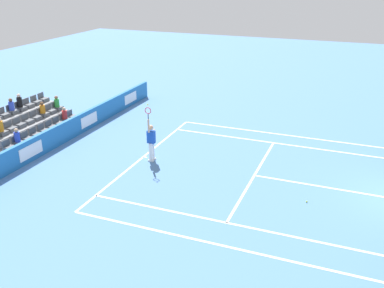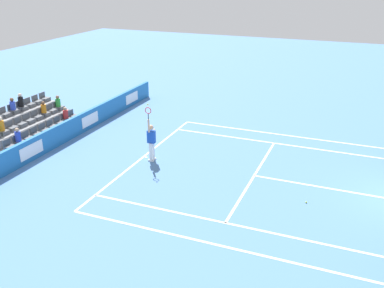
# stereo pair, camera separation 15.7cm
# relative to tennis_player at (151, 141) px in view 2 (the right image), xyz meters

# --- Properties ---
(line_baseline) EXTENTS (10.97, 0.10, 0.01)m
(line_baseline) POSITION_rel_tennis_player_xyz_m (-0.22, -0.58, -0.99)
(line_baseline) COLOR white
(line_baseline) RESTS_ON ground
(line_service) EXTENTS (8.23, 0.10, 0.01)m
(line_service) POSITION_rel_tennis_player_xyz_m (-0.22, 4.91, -0.99)
(line_service) COLOR white
(line_service) RESTS_ON ground
(line_centre_service) EXTENTS (0.10, 6.40, 0.01)m
(line_centre_service) POSITION_rel_tennis_player_xyz_m (-0.22, 8.11, -0.99)
(line_centre_service) COLOR white
(line_centre_service) RESTS_ON ground
(line_singles_sideline_left) EXTENTS (0.10, 11.89, 0.01)m
(line_singles_sideline_left) POSITION_rel_tennis_player_xyz_m (3.90, 5.37, -0.99)
(line_singles_sideline_left) COLOR white
(line_singles_sideline_left) RESTS_ON ground
(line_singles_sideline_right) EXTENTS (0.10, 11.89, 0.01)m
(line_singles_sideline_right) POSITION_rel_tennis_player_xyz_m (-4.33, 5.37, -0.99)
(line_singles_sideline_right) COLOR white
(line_singles_sideline_right) RESTS_ON ground
(line_doubles_sideline_left) EXTENTS (0.10, 11.89, 0.01)m
(line_doubles_sideline_left) POSITION_rel_tennis_player_xyz_m (5.27, 5.37, -0.99)
(line_doubles_sideline_left) COLOR white
(line_doubles_sideline_left) RESTS_ON ground
(line_doubles_sideline_right) EXTENTS (0.10, 11.89, 0.01)m
(line_doubles_sideline_right) POSITION_rel_tennis_player_xyz_m (-5.70, 5.37, -0.99)
(line_doubles_sideline_right) COLOR white
(line_doubles_sideline_right) RESTS_ON ground
(line_centre_mark) EXTENTS (0.10, 0.20, 0.01)m
(line_centre_mark) POSITION_rel_tennis_player_xyz_m (-0.22, -0.48, -0.99)
(line_centre_mark) COLOR white
(line_centre_mark) RESTS_ON ground
(sponsor_barrier) EXTENTS (19.08, 0.22, 1.08)m
(sponsor_barrier) POSITION_rel_tennis_player_xyz_m (-0.22, -5.31, -0.45)
(sponsor_barrier) COLOR #1E66AD
(sponsor_barrier) RESTS_ON ground
(tennis_player) EXTENTS (0.53, 0.36, 2.85)m
(tennis_player) POSITION_rel_tennis_player_xyz_m (0.00, 0.00, 0.00)
(tennis_player) COLOR white
(tennis_player) RESTS_ON ground
(stadium_stand) EXTENTS (5.58, 2.85, 2.20)m
(stadium_stand) POSITION_rel_tennis_player_xyz_m (-0.21, -7.62, -0.44)
(stadium_stand) COLOR gray
(stadium_stand) RESTS_ON ground
(loose_tennis_ball) EXTENTS (0.07, 0.07, 0.07)m
(loose_tennis_ball) POSITION_rel_tennis_player_xyz_m (1.36, 7.39, -0.96)
(loose_tennis_ball) COLOR #D1E533
(loose_tennis_ball) RESTS_ON ground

